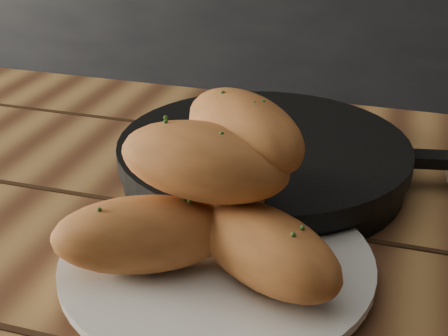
% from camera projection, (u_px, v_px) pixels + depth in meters
% --- Properties ---
extents(counter, '(2.80, 0.60, 0.90)m').
position_uv_depth(counter, '(159.00, 61.00, 2.09)').
color(counter, black).
rests_on(counter, ground).
extents(plate, '(0.26, 0.26, 0.02)m').
position_uv_depth(plate, '(217.00, 263.00, 0.52)').
color(plate, silver).
rests_on(plate, table).
extents(bread_rolls, '(0.25, 0.21, 0.13)m').
position_uv_depth(bread_rolls, '(216.00, 195.00, 0.50)').
color(bread_rolls, '#C56F36').
rests_on(bread_rolls, plate).
extents(skillet, '(0.44, 0.31, 0.05)m').
position_uv_depth(skillet, '(265.00, 159.00, 0.67)').
color(skillet, black).
rests_on(skillet, table).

